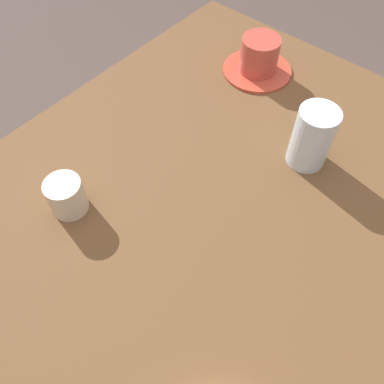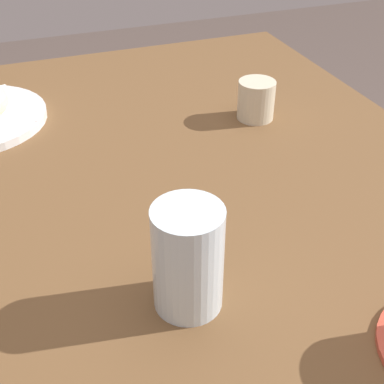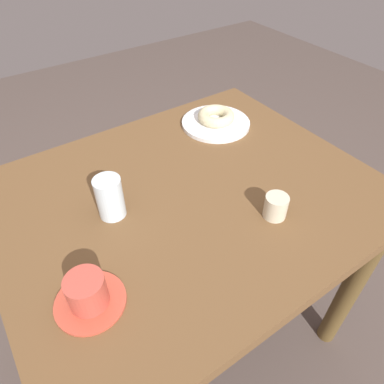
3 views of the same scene
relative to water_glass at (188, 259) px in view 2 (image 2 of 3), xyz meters
The scene contains 3 objects.
table 0.28m from the water_glass, 169.20° to the left, with size 1.02×0.83×0.77m.
water_glass is the anchor object (origin of this frame).
sugar_jar 0.41m from the water_glass, 144.65° to the left, with size 0.06×0.06×0.06m, color beige.
Camera 2 is at (0.55, -0.16, 1.15)m, focal length 48.64 mm.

